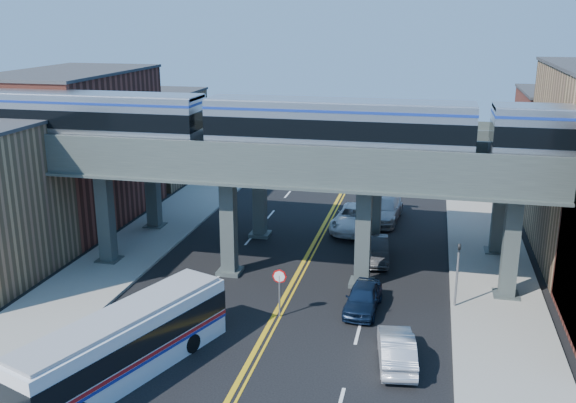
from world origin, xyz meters
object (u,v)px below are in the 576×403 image
Objects in this scene: car_lane_b at (376,250)px; car_lane_d at (383,209)px; traffic_signal at (458,268)px; car_lane_a at (363,298)px; transit_train at (338,127)px; stop_sign at (279,285)px; transit_bus at (125,345)px; car_lane_c at (355,218)px; car_parked_curb at (397,349)px.

car_lane_b is 0.73× the size of car_lane_d.
traffic_signal is 0.98× the size of car_lane_a.
car_lane_a is (-4.77, -1.29, -1.59)m from traffic_signal.
stop_sign is (-2.10, -5.00, -7.43)m from transit_train.
transit_bus is 1.82× the size of car_lane_c.
traffic_signal is 0.68× the size of car_lane_c.
car_lane_c is at bearing 2.00° from transit_bus.
traffic_signal is 15.45m from car_lane_d.
transit_bus is (-14.10, -9.93, -0.86)m from traffic_signal.
stop_sign is at bearing -36.40° from car_parked_curb.
stop_sign reaches higher than car_parked_curb.
car_lane_c is (-2.04, 6.00, 0.10)m from car_lane_b.
car_lane_c reaches higher than car_parked_curb.
traffic_signal is at bearing 18.63° from stop_sign.
stop_sign reaches higher than car_lane_c.
traffic_signal is 0.93× the size of car_parked_curb.
transit_bus reaches higher than car_lane_c.
car_lane_a is (2.03, -3.29, -8.47)m from transit_train.
stop_sign is 0.60× the size of car_parked_curb.
car_lane_d is (3.89, 17.55, -0.87)m from stop_sign.
car_lane_c is 0.98× the size of car_lane_d.
transit_bus is at bearing -127.06° from car_lane_b.
traffic_signal is 7.12m from car_parked_curb.
stop_sign is at bearing -92.36° from car_lane_c.
car_parked_curb is (11.40, 3.53, -0.71)m from transit_bus.
transit_train is 7.47× the size of car_lane_c.
car_lane_b is 1.02× the size of car_parked_curb.
traffic_signal is at bearing -16.40° from transit_train.
transit_train is 15.15m from car_lane_d.
traffic_signal is 17.27m from transit_bus.
car_lane_b is 0.75× the size of car_lane_c.
car_lane_d is at bearing -91.42° from car_parked_curb.
car_lane_b is at bearing -88.14° from car_parked_curb.
car_lane_a is (4.13, 1.71, -1.05)m from stop_sign.
car_lane_c is 3.15m from car_lane_d.
traffic_signal is at bearing -66.20° from car_lane_d.
transit_bus is at bearing -126.90° from stop_sign.
car_parked_curb is (4.10, -8.39, -8.46)m from transit_train.
car_lane_d is 21.07m from car_parked_curb.
car_lane_c is at bearing 101.89° from car_lane_a.
car_lane_b reaches higher than car_parked_curb.
car_lane_c is at bearing -85.04° from car_parked_curb.
traffic_signal is at bearing -120.60° from car_parked_curb.
car_lane_b is at bearing -10.00° from transit_bus.
car_parked_curb is at bearing -28.69° from stop_sign.
car_lane_c is 1.37× the size of car_parked_curb.
stop_sign is 0.58× the size of car_lane_b.
transit_bus reaches higher than car_lane_b.
car_lane_c is at bearing 102.12° from car_lane_b.
car_parked_curb is (2.07, -5.10, 0.01)m from car_lane_a.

